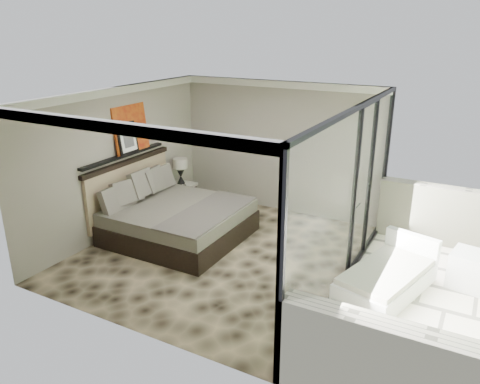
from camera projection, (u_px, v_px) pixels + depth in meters
The scene contains 14 objects.
floor at pixel (220, 253), 8.38m from camera, with size 5.00×5.00×0.00m, color black.
ceiling at pixel (217, 96), 7.45m from camera, with size 4.50×5.00×0.02m, color silver.
back_wall at pixel (279, 147), 9.97m from camera, with size 4.50×0.02×2.80m, color gray.
left_wall at pixel (118, 161), 8.92m from camera, with size 0.02×5.00×2.80m, color gray.
glass_wall at pixel (349, 201), 6.89m from camera, with size 0.08×5.00×2.80m, color white.
terrace_slab at pixel (444, 314), 6.70m from camera, with size 3.00×5.00×0.12m, color beige.
picture_ledge at pixel (124, 156), 8.95m from camera, with size 0.12×2.20×0.05m, color black.
bed at pixel (174, 218), 8.93m from camera, with size 2.38×2.30×1.32m.
nightstand at pixel (182, 195), 10.50m from camera, with size 0.54×0.54×0.54m, color black.
table_lamp at pixel (180, 168), 10.33m from camera, with size 0.32×0.32×0.58m.
abstract_canvas at pixel (131, 129), 9.02m from camera, with size 0.04×0.90×0.90m, color #A34B0E.
framed_print at pixel (127, 138), 8.90m from camera, with size 0.03×0.50×0.60m, color black.
ottoman at pixel (470, 270), 7.23m from camera, with size 0.56×0.56×0.56m, color silver.
lounger at pixel (388, 277), 7.14m from camera, with size 1.30×1.93×0.69m.
Camera 1 is at (3.94, -6.43, 3.83)m, focal length 35.00 mm.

